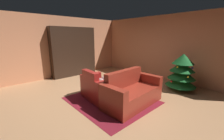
{
  "coord_description": "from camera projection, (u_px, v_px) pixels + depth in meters",
  "views": [
    {
      "loc": [
        2.97,
        -2.63,
        1.8
      ],
      "look_at": [
        -0.1,
        0.15,
        0.79
      ],
      "focal_mm": 22.69,
      "sensor_mm": 36.0,
      "label": 1
    }
  ],
  "objects": [
    {
      "name": "wall_back",
      "position": [
        163.0,
        48.0,
        5.87
      ],
      "size": [
        6.46,
        0.06,
        2.61
      ],
      "primitive_type": "cube",
      "color": "tan",
      "rests_on": "ground"
    },
    {
      "name": "coffee_table",
      "position": [
        117.0,
        89.0,
        3.84
      ],
      "size": [
        0.75,
        0.75,
        0.43
      ],
      "color": "black",
      "rests_on": "ground"
    },
    {
      "name": "armchair_red",
      "position": [
        98.0,
        88.0,
        4.1
      ],
      "size": [
        1.07,
        0.75,
        0.86
      ],
      "color": "maroon",
      "rests_on": "ground"
    },
    {
      "name": "couch_red",
      "position": [
        131.0,
        93.0,
        3.77
      ],
      "size": [
        0.87,
        1.73,
        0.89
      ],
      "color": "maroon",
      "rests_on": "ground"
    },
    {
      "name": "book_stack_on_table",
      "position": [
        116.0,
        87.0,
        3.82
      ],
      "size": [
        0.21,
        0.19,
        0.05
      ],
      "color": "#DFCA50",
      "rests_on": "coffee_table"
    },
    {
      "name": "ground_plane",
      "position": [
        111.0,
        97.0,
        4.28
      ],
      "size": [
        7.61,
        7.61,
        0.0
      ],
      "primitive_type": "plane",
      "color": "#A97951"
    },
    {
      "name": "bottle_on_table",
      "position": [
        111.0,
        82.0,
        3.92
      ],
      "size": [
        0.06,
        0.06,
        0.26
      ],
      "color": "#1F5D25",
      "rests_on": "coffee_table"
    },
    {
      "name": "wall_left",
      "position": [
        63.0,
        47.0,
        6.28
      ],
      "size": [
        0.06,
        5.88,
        2.61
      ],
      "primitive_type": "cube",
      "color": "tan",
      "rests_on": "ground"
    },
    {
      "name": "area_rug",
      "position": [
        111.0,
        100.0,
        4.04
      ],
      "size": [
        2.23,
        2.0,
        0.01
      ],
      "primitive_type": "cube",
      "color": "maroon",
      "rests_on": "ground"
    },
    {
      "name": "bookshelf_unit",
      "position": [
        76.0,
        52.0,
        6.48
      ],
      "size": [
        0.36,
        2.05,
        2.17
      ],
      "color": "black",
      "rests_on": "ground"
    },
    {
      "name": "decorated_tree",
      "position": [
        182.0,
        72.0,
        4.7
      ],
      "size": [
        0.96,
        0.96,
        1.23
      ],
      "color": "brown",
      "rests_on": "ground"
    }
  ]
}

